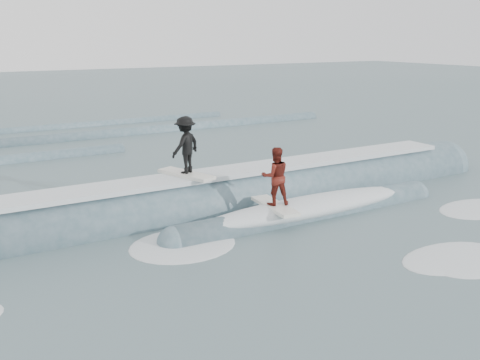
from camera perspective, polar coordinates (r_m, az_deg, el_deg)
ground at (r=14.22m, az=5.95°, el=-6.94°), size 160.00×160.00×0.00m
breaking_wave at (r=17.19m, az=-0.55°, el=-2.76°), size 22.74×3.89×2.22m
surfer_black at (r=16.24m, az=-5.84°, el=3.50°), size 1.29×2.07×1.83m
surfer_red at (r=15.39m, az=3.78°, el=0.06°), size 0.98×2.04×1.79m
whitewater at (r=14.43m, az=12.62°, el=-6.90°), size 16.97×6.31×0.10m
far_swells at (r=29.23m, az=-19.25°, el=3.77°), size 36.53×8.65×0.80m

